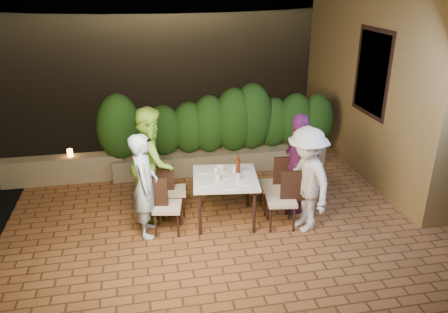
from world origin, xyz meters
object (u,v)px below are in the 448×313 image
object	(u,v)px
chair_left_back	(173,190)
chair_right_back	(274,184)
diner_green	(151,162)
chair_right_front	(281,199)
chair_left_front	(167,206)
diner_white	(306,180)
dining_table	(225,199)
bowl	(220,169)
diner_blue	(145,186)
parapet_lamp	(70,153)
beer_bottle	(238,165)
diner_purple	(298,163)

from	to	relation	value
chair_left_back	chair_right_back	world-z (taller)	chair_right_back
diner_green	chair_right_front	bearing A→B (deg)	-112.23
chair_left_back	chair_left_front	bearing A→B (deg)	-98.85
chair_right_front	diner_white	distance (m)	0.49
chair_left_front	diner_green	size ratio (longest dim) A/B	0.49
dining_table	chair_right_front	distance (m)	0.87
bowl	diner_blue	size ratio (longest dim) A/B	0.11
parapet_lamp	bowl	bearing A→B (deg)	-33.79
dining_table	bowl	size ratio (longest dim) A/B	5.45
chair_right_back	diner_green	world-z (taller)	diner_green
beer_bottle	diner_green	size ratio (longest dim) A/B	0.19
bowl	chair_left_front	size ratio (longest dim) A/B	0.20
chair_left_front	chair_right_front	world-z (taller)	chair_right_front
bowl	chair_right_back	distance (m)	0.94
chair_right_front	diner_white	xyz separation A→B (m)	(0.32, -0.12, 0.35)
diner_purple	diner_white	bearing A→B (deg)	-9.16
chair_right_back	diner_blue	size ratio (longest dim) A/B	0.59
diner_blue	parapet_lamp	size ratio (longest dim) A/B	11.36
chair_left_back	chair_right_front	xyz separation A→B (m)	(1.57, -0.72, 0.05)
diner_white	diner_purple	distance (m)	0.59
chair_left_front	chair_right_back	distance (m)	1.78
dining_table	beer_bottle	distance (m)	0.58
chair_left_front	diner_blue	xyz separation A→B (m)	(-0.31, 0.01, 0.36)
bowl	diner_blue	distance (m)	1.26
parapet_lamp	dining_table	bearing A→B (deg)	-37.59
parapet_lamp	chair_left_back	bearing A→B (deg)	-41.81
chair_left_back	dining_table	bearing A→B (deg)	-20.50
chair_left_back	diner_green	distance (m)	0.58
bowl	diner_green	distance (m)	1.08
beer_bottle	chair_left_front	size ratio (longest dim) A/B	0.38
diner_white	parapet_lamp	distance (m)	4.39
dining_table	bowl	bearing A→B (deg)	97.33
chair_right_front	parapet_lamp	distance (m)	4.05
chair_right_front	chair_left_back	bearing A→B (deg)	-15.79
chair_right_back	parapet_lamp	distance (m)	3.83
diner_purple	dining_table	bearing A→B (deg)	-84.84
dining_table	diner_purple	xyz separation A→B (m)	(1.21, 0.12, 0.45)
beer_bottle	chair_left_back	size ratio (longest dim) A/B	0.40
chair_right_front	chair_right_back	bearing A→B (deg)	-86.21
dining_table	diner_blue	bearing A→B (deg)	-172.81
bowl	diner_blue	bearing A→B (deg)	-159.91
bowl	chair_right_front	size ratio (longest dim) A/B	0.19
beer_bottle	diner_white	size ratio (longest dim) A/B	0.21
diner_green	parapet_lamp	xyz separation A→B (m)	(-1.44, 1.49, -0.32)
chair_right_front	diner_green	distance (m)	2.10
beer_bottle	diner_blue	bearing A→B (deg)	-172.33
chair_right_front	diner_purple	size ratio (longest dim) A/B	0.56
beer_bottle	diner_green	xyz separation A→B (m)	(-1.30, 0.42, -0.02)
chair_left_front	diner_blue	size ratio (longest dim) A/B	0.55
beer_bottle	chair_right_back	world-z (taller)	beer_bottle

